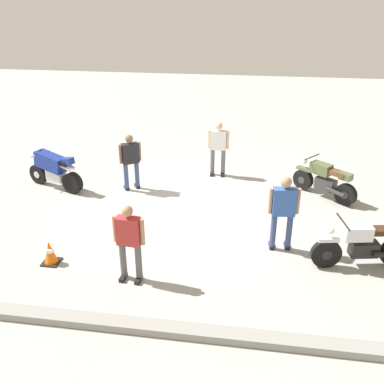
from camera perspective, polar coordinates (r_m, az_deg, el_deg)
ground_plane at (r=11.32m, az=-0.68°, el=-2.05°), size 40.00×40.00×0.00m
curb_edge at (r=7.57m, az=-6.42°, el=-17.59°), size 14.00×0.30×0.15m
motorcycle_silver_cruiser at (r=9.42m, az=22.03°, el=-6.59°), size 2.08×0.69×1.09m
motorcycle_blue_sportbike at (r=12.85m, az=-18.17°, el=2.98°), size 1.89×0.95×1.14m
motorcycle_olive_vintage at (r=12.26m, az=17.46°, el=1.47°), size 1.60×1.37×1.07m
person_in_blue_shirt at (r=9.27m, az=12.23°, el=-2.21°), size 0.68×0.35×1.76m
person_in_red_shirt at (r=8.24m, az=-8.47°, el=-6.26°), size 0.64×0.33×1.65m
person_in_black_shirt at (r=12.12m, az=-8.29°, el=4.43°), size 0.59×0.49×1.65m
person_in_white_shirt at (r=13.01m, az=3.55°, el=6.30°), size 0.66×0.31×1.70m
traffic_cone at (r=9.46m, az=-18.61°, el=-7.71°), size 0.36×0.36×0.53m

